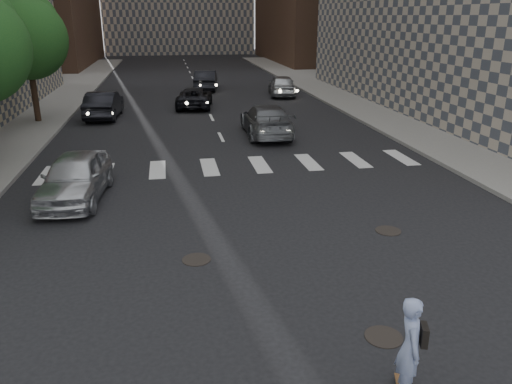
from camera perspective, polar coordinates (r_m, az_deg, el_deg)
ground at (r=11.49m, az=3.72°, el=-9.65°), size 160.00×160.00×0.00m
sidewalk_right at (r=34.67m, az=19.68°, el=9.25°), size 13.00×80.00×0.15m
tree_c at (r=29.71m, az=-24.66°, el=16.02°), size 4.20×4.20×6.60m
manhole_a at (r=9.84m, az=14.38°, el=-15.74°), size 0.70×0.70×0.02m
manhole_b at (r=12.28m, az=-6.81°, el=-7.67°), size 0.70×0.70×0.02m
manhole_c at (r=14.21m, az=14.86°, el=-4.30°), size 0.70×0.70×0.02m
skateboarder at (r=8.12m, az=17.26°, el=-16.62°), size 0.57×0.91×1.76m
silver_sedan at (r=16.86m, az=-19.96°, el=1.62°), size 2.15×4.53×1.49m
traffic_car_a at (r=30.33m, az=-16.99°, el=9.53°), size 1.90×4.73×1.53m
traffic_car_b at (r=24.67m, az=1.18°, el=8.21°), size 2.27×5.26×1.51m
traffic_car_c at (r=32.72m, az=-7.03°, el=10.66°), size 2.69×4.80×1.27m
traffic_car_d at (r=37.47m, az=2.96°, el=12.10°), size 2.39×4.69×1.53m
traffic_car_e at (r=40.57m, az=-5.75°, el=12.61°), size 2.27×4.86×1.54m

